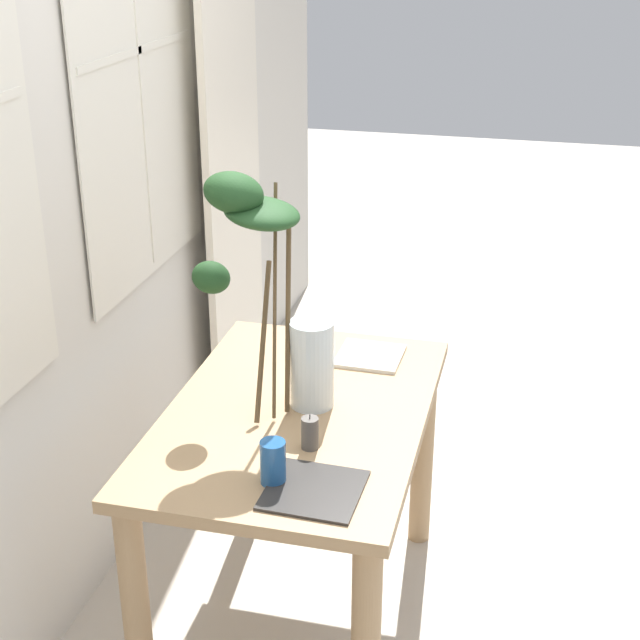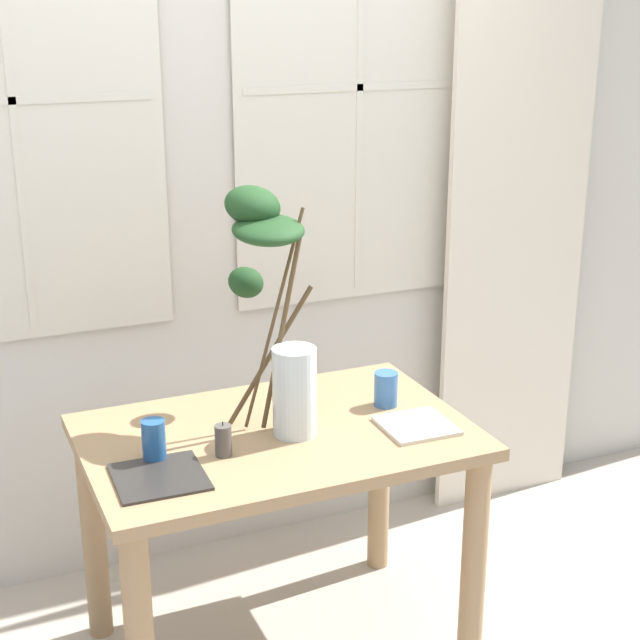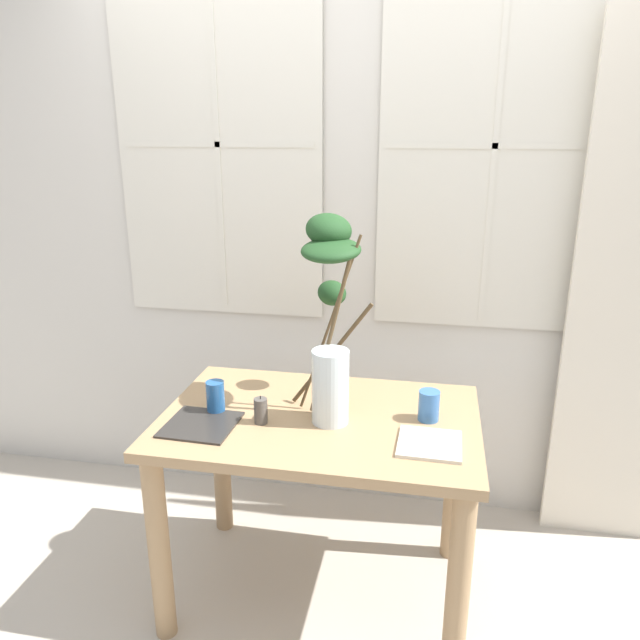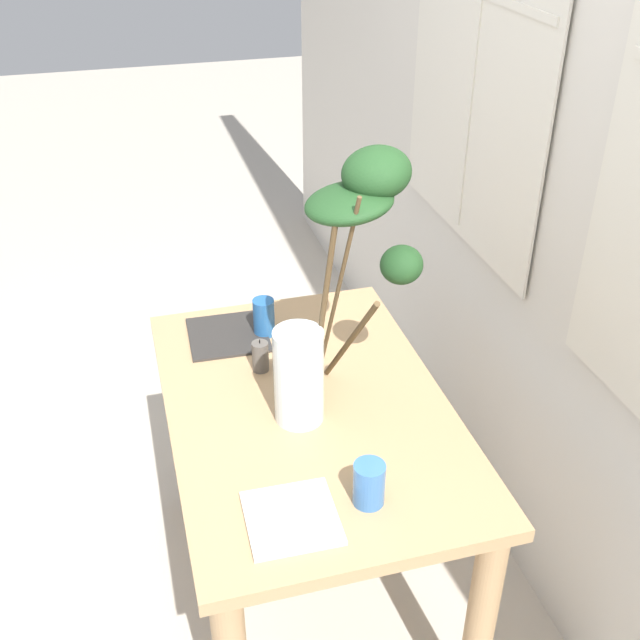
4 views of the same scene
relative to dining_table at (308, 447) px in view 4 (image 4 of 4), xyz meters
The scene contains 9 objects.
ground 0.62m from the dining_table, ahead, with size 14.00×14.00×0.00m, color #B7AD9E.
back_wall_with_windows 1.09m from the dining_table, 90.00° to the left, with size 5.67×0.14×2.78m.
dining_table is the anchor object (origin of this frame).
vase_with_branches 0.53m from the dining_table, 69.80° to the left, with size 0.30×0.42×0.73m.
drinking_glass_blue_left 0.44m from the dining_table, behind, with size 0.07×0.07×0.12m, color #235693.
drinking_glass_blue_right 0.44m from the dining_table, ahead, with size 0.07×0.07×0.11m, color #386BAD.
plate_square_left 0.45m from the dining_table, 158.99° to the right, with size 0.24×0.24×0.01m, color #2D2B28.
plate_square_right 0.45m from the dining_table, 19.64° to the right, with size 0.21×0.21×0.01m, color silver.
pillar_candle 0.29m from the dining_table, 155.16° to the right, with size 0.05×0.05×0.10m.
Camera 4 is at (1.61, -0.41, 2.08)m, focal length 43.45 mm.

